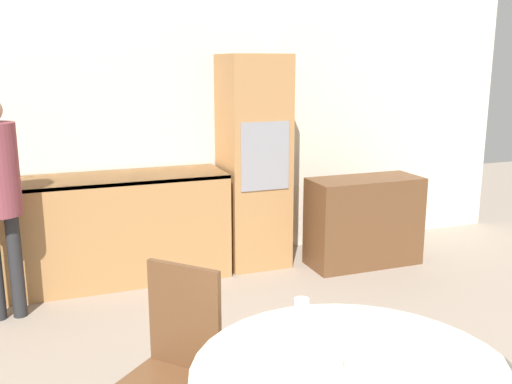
{
  "coord_description": "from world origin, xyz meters",
  "views": [
    {
      "loc": [
        -1.24,
        -0.38,
        1.86
      ],
      "look_at": [
        -0.07,
        2.71,
        1.1
      ],
      "focal_mm": 40.0,
      "sensor_mm": 36.0,
      "label": 1
    }
  ],
  "objects_px": {
    "cup": "(302,308)",
    "oven_unit": "(253,162)",
    "bowl_centre": "(364,363)",
    "chair_far_left": "(174,360)",
    "bowl_near": "(295,382)",
    "sideboard": "(364,221)"
  },
  "relations": [
    {
      "from": "chair_far_left",
      "to": "bowl_near",
      "type": "distance_m",
      "value": 0.8
    },
    {
      "from": "sideboard",
      "to": "chair_far_left",
      "type": "relative_size",
      "value": 1.08
    },
    {
      "from": "sideboard",
      "to": "bowl_near",
      "type": "bearing_deg",
      "value": -125.28
    },
    {
      "from": "sideboard",
      "to": "bowl_near",
      "type": "xyz_separation_m",
      "value": [
        -2.0,
        -2.82,
        0.37
      ]
    },
    {
      "from": "cup",
      "to": "oven_unit",
      "type": "bearing_deg",
      "value": 73.89
    },
    {
      "from": "sideboard",
      "to": "bowl_centre",
      "type": "height_order",
      "value": "sideboard"
    },
    {
      "from": "chair_far_left",
      "to": "sideboard",
      "type": "bearing_deg",
      "value": 90.18
    },
    {
      "from": "chair_far_left",
      "to": "bowl_near",
      "type": "xyz_separation_m",
      "value": [
        0.27,
        -0.72,
        0.24
      ]
    },
    {
      "from": "oven_unit",
      "to": "sideboard",
      "type": "xyz_separation_m",
      "value": [
        0.95,
        -0.41,
        -0.55
      ]
    },
    {
      "from": "bowl_near",
      "to": "bowl_centre",
      "type": "xyz_separation_m",
      "value": [
        0.29,
        0.02,
        0.0
      ]
    },
    {
      "from": "sideboard",
      "to": "chair_far_left",
      "type": "bearing_deg",
      "value": -137.16
    },
    {
      "from": "cup",
      "to": "bowl_centre",
      "type": "distance_m",
      "value": 0.49
    },
    {
      "from": "chair_far_left",
      "to": "bowl_centre",
      "type": "bearing_deg",
      "value": -4.15
    },
    {
      "from": "sideboard",
      "to": "oven_unit",
      "type": "bearing_deg",
      "value": 156.77
    },
    {
      "from": "bowl_centre",
      "to": "cup",
      "type": "bearing_deg",
      "value": 92.91
    },
    {
      "from": "oven_unit",
      "to": "bowl_near",
      "type": "height_order",
      "value": "oven_unit"
    },
    {
      "from": "sideboard",
      "to": "bowl_centre",
      "type": "distance_m",
      "value": 3.3
    },
    {
      "from": "bowl_centre",
      "to": "chair_far_left",
      "type": "bearing_deg",
      "value": 128.51
    },
    {
      "from": "oven_unit",
      "to": "bowl_near",
      "type": "bearing_deg",
      "value": -107.98
    },
    {
      "from": "sideboard",
      "to": "bowl_near",
      "type": "height_order",
      "value": "sideboard"
    },
    {
      "from": "oven_unit",
      "to": "cup",
      "type": "relative_size",
      "value": 22.37
    },
    {
      "from": "cup",
      "to": "bowl_near",
      "type": "xyz_separation_m",
      "value": [
        -0.26,
        -0.5,
        -0.02
      ]
    }
  ]
}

